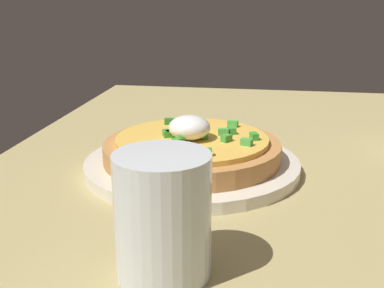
# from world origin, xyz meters

# --- Properties ---
(dining_table) EXTENTS (1.18, 0.69, 0.03)m
(dining_table) POSITION_xyz_m (0.00, 0.00, 0.02)
(dining_table) COLOR tan
(dining_table) RESTS_ON ground
(plate) EXTENTS (0.26, 0.26, 0.01)m
(plate) POSITION_xyz_m (-0.07, -0.08, 0.04)
(plate) COLOR silver
(plate) RESTS_ON dining_table
(pizza) EXTENTS (0.21, 0.21, 0.06)m
(pizza) POSITION_xyz_m (-0.07, -0.08, 0.06)
(pizza) COLOR #BB7E43
(pizza) RESTS_ON plate
(cup_far) EXTENTS (0.07, 0.07, 0.10)m
(cup_far) POSITION_xyz_m (0.17, -0.06, 0.07)
(cup_far) COLOR silver
(cup_far) RESTS_ON dining_table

